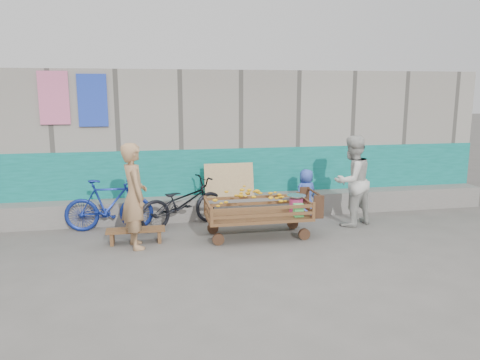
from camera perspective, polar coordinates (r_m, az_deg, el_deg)
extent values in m
plane|color=#55534D|center=(7.50, -0.64, -9.34)|extent=(80.00, 80.00, 0.00)
cube|color=gray|center=(11.15, -4.53, 5.24)|extent=(12.00, 3.00, 3.00)
cube|color=#0D695C|center=(9.77, -3.42, -0.29)|extent=(12.00, 0.03, 1.40)
cube|color=#625F5B|center=(9.65, -3.20, -3.32)|extent=(12.00, 0.50, 0.45)
cube|color=#A17C56|center=(9.44, -1.33, -0.05)|extent=(1.00, 0.19, 0.68)
cube|color=#DA6792|center=(9.63, -21.75, 9.29)|extent=(0.55, 0.03, 1.00)
cube|color=#2341BC|center=(9.53, -17.54, 9.24)|extent=(0.55, 0.03, 1.00)
cube|color=brown|center=(8.38, 2.17, -4.41)|extent=(1.84, 0.92, 0.05)
cylinder|color=#332616|center=(8.00, -2.66, -7.25)|extent=(0.20, 0.06, 0.20)
cube|color=brown|center=(7.77, -3.48, -4.36)|extent=(0.05, 0.05, 0.29)
cylinder|color=#332616|center=(8.64, -3.33, -5.88)|extent=(0.20, 0.06, 0.20)
cube|color=brown|center=(8.59, -4.25, -2.88)|extent=(0.05, 0.05, 0.29)
cylinder|color=#332616|center=(8.35, 7.84, -6.56)|extent=(0.20, 0.06, 0.20)
cube|color=brown|center=(8.19, 8.94, -3.68)|extent=(0.05, 0.05, 0.29)
cylinder|color=#332616|center=(8.96, 6.44, -5.31)|extent=(0.20, 0.06, 0.20)
cube|color=brown|center=(8.97, 7.08, -2.34)|extent=(0.05, 0.05, 0.29)
cube|color=brown|center=(7.94, 2.89, -4.32)|extent=(1.77, 0.04, 0.05)
cube|color=brown|center=(7.91, 2.90, -3.47)|extent=(1.77, 0.04, 0.05)
cube|color=brown|center=(8.75, 1.53, -2.88)|extent=(1.77, 0.04, 0.05)
cube|color=brown|center=(8.72, 1.54, -2.10)|extent=(1.77, 0.04, 0.05)
cube|color=brown|center=(8.19, -3.88, -3.86)|extent=(0.04, 0.86, 0.05)
cube|color=brown|center=(8.16, -3.90, -3.03)|extent=(0.04, 0.86, 0.05)
cube|color=brown|center=(8.59, 7.96, -3.25)|extent=(0.04, 0.86, 0.05)
cube|color=brown|center=(8.56, 7.98, -2.45)|extent=(0.04, 0.86, 0.05)
cylinder|color=#332616|center=(8.59, 9.16, -1.53)|extent=(0.04, 0.82, 0.04)
cube|color=#332616|center=(8.95, 7.87, -2.13)|extent=(0.18, 0.04, 0.41)
cube|color=#332616|center=(8.26, 9.56, -3.28)|extent=(0.18, 0.04, 0.41)
ellipsoid|color=#FCAC13|center=(8.29, 1.50, -2.78)|extent=(1.33, 0.71, 0.45)
cylinder|color=#C43674|center=(8.53, 6.86, -3.11)|extent=(0.24, 0.24, 0.27)
cylinder|color=silver|center=(8.49, 6.88, -2.18)|extent=(0.03, 0.03, 0.06)
cylinder|color=silver|center=(8.48, 6.89, -1.91)|extent=(0.35, 0.35, 0.02)
cube|color=#4EE067|center=(8.25, 7.13, -3.67)|extent=(0.16, 0.12, 0.22)
cube|color=brown|center=(8.28, -12.60, -5.96)|extent=(0.99, 0.30, 0.04)
cube|color=brown|center=(8.34, -15.31, -6.90)|extent=(0.06, 0.28, 0.20)
cube|color=brown|center=(8.32, -9.81, -6.72)|extent=(0.06, 0.28, 0.20)
imported|color=#A67C54|center=(7.90, -12.76, -1.90)|extent=(0.57, 0.73, 1.76)
imported|color=beige|center=(9.25, 13.48, -0.10)|extent=(1.05, 0.95, 1.75)
imported|color=#3954BC|center=(9.68, 8.06, -1.65)|extent=(0.57, 0.46, 1.02)
imported|color=black|center=(9.04, -7.01, -2.76)|extent=(1.89, 1.32, 0.94)
imported|color=navy|center=(9.05, -15.68, -2.96)|extent=(1.64, 0.51, 0.97)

